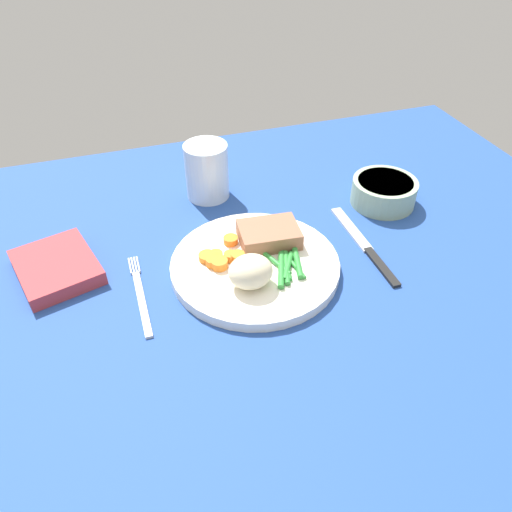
% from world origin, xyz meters
% --- Properties ---
extents(dining_table, '(1.20, 0.90, 0.02)m').
position_xyz_m(dining_table, '(0.00, 0.00, 0.01)').
color(dining_table, '#234793').
rests_on(dining_table, ground).
extents(dinner_plate, '(0.25, 0.25, 0.02)m').
position_xyz_m(dinner_plate, '(0.00, 0.01, 0.03)').
color(dinner_plate, white).
rests_on(dinner_plate, dining_table).
extents(meat_portion, '(0.10, 0.07, 0.03)m').
position_xyz_m(meat_portion, '(0.04, 0.05, 0.05)').
color(meat_portion, '#936047').
rests_on(meat_portion, dinner_plate).
extents(mashed_potatoes, '(0.06, 0.05, 0.05)m').
position_xyz_m(mashed_potatoes, '(-0.02, -0.03, 0.06)').
color(mashed_potatoes, beige).
rests_on(mashed_potatoes, dinner_plate).
extents(carrot_slices, '(0.07, 0.07, 0.01)m').
position_xyz_m(carrot_slices, '(-0.04, 0.03, 0.04)').
color(carrot_slices, orange).
rests_on(carrot_slices, dinner_plate).
extents(green_beans, '(0.06, 0.10, 0.01)m').
position_xyz_m(green_beans, '(0.04, -0.01, 0.04)').
color(green_beans, '#2D8C38').
rests_on(green_beans, dinner_plate).
extents(fork, '(0.01, 0.17, 0.00)m').
position_xyz_m(fork, '(-0.17, 0.01, 0.02)').
color(fork, silver).
rests_on(fork, dining_table).
extents(knife, '(0.02, 0.20, 0.01)m').
position_xyz_m(knife, '(0.18, 0.01, 0.02)').
color(knife, black).
rests_on(knife, dining_table).
extents(water_glass, '(0.08, 0.08, 0.10)m').
position_xyz_m(water_glass, '(-0.02, 0.23, 0.06)').
color(water_glass, silver).
rests_on(water_glass, dining_table).
extents(salad_bowl, '(0.11, 0.11, 0.04)m').
position_xyz_m(salad_bowl, '(0.27, 0.11, 0.04)').
color(salad_bowl, '#99B28C').
rests_on(salad_bowl, dining_table).
extents(napkin, '(0.14, 0.15, 0.02)m').
position_xyz_m(napkin, '(-0.28, 0.09, 0.03)').
color(napkin, '#B2383D').
rests_on(napkin, dining_table).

